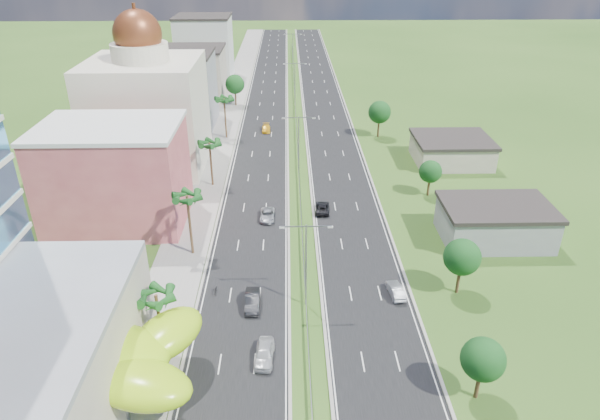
{
  "coord_description": "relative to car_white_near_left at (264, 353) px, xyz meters",
  "views": [
    {
      "loc": [
        -1.92,
        -42.32,
        39.96
      ],
      "look_at": [
        -0.43,
        21.39,
        7.0
      ],
      "focal_mm": 32.0,
      "sensor_mm": 36.0,
      "label": 1
    }
  ],
  "objects": [
    {
      "name": "palm_tree_b",
      "position": [
        -10.84,
        1.39,
        6.21
      ],
      "size": [
        3.6,
        3.6,
        8.1
      ],
      "color": "#47301C",
      "rests_on": "ground"
    },
    {
      "name": "sidewalk_left",
      "position": [
        -12.34,
        89.39,
        -0.79
      ],
      "size": [
        7.0,
        260.0,
        0.12
      ],
      "primitive_type": "cube",
      "color": "gray",
      "rests_on": "ground"
    },
    {
      "name": "streetlight_median_e",
      "position": [
        4.66,
        139.39,
        5.89
      ],
      "size": [
        6.04,
        0.25,
        11.0
      ],
      "color": "gray",
      "rests_on": "ground"
    },
    {
      "name": "palm_tree_c",
      "position": [
        -10.84,
        21.39,
        7.65
      ],
      "size": [
        3.6,
        3.6,
        9.6
      ],
      "color": "#47301C",
      "rests_on": "ground"
    },
    {
      "name": "leafy_tree_rb",
      "position": [
        23.66,
        11.39,
        4.32
      ],
      "size": [
        4.55,
        4.55,
        7.47
      ],
      "color": "#47301C",
      "rests_on": "ground"
    },
    {
      "name": "domed_building",
      "position": [
        -23.34,
        54.39,
        10.5
      ],
      "size": [
        20.0,
        20.0,
        28.7
      ],
      "color": "beige",
      "rests_on": "ground"
    },
    {
      "name": "midrise_grey",
      "position": [
        -22.34,
        79.39,
        7.15
      ],
      "size": [
        16.0,
        15.0,
        16.0
      ],
      "primitive_type": "cube",
      "color": "gray",
      "rests_on": "ground"
    },
    {
      "name": "motorcycle",
      "position": [
        -6.53,
        11.96,
        -0.24
      ],
      "size": [
        0.56,
        1.81,
        1.15
      ],
      "primitive_type": "imported",
      "rotation": [
        0.0,
        0.0,
        -0.01
      ],
      "color": "black",
      "rests_on": "road_left"
    },
    {
      "name": "car_yellow_far_left",
      "position": [
        -2.25,
        73.56,
        -0.15
      ],
      "size": [
        1.99,
        4.63,
        1.33
      ],
      "primitive_type": "imported",
      "rotation": [
        0.0,
        0.0,
        0.03
      ],
      "color": "yellow",
      "rests_on": "road_left"
    },
    {
      "name": "palm_tree_d",
      "position": [
        -10.84,
        44.39,
        6.69
      ],
      "size": [
        3.6,
        3.6,
        8.6
      ],
      "color": "#47301C",
      "rests_on": "ground"
    },
    {
      "name": "car_silver_mid_left",
      "position": [
        -0.66,
        31.35,
        -0.15
      ],
      "size": [
        2.26,
        4.81,
        1.33
      ],
      "primitive_type": "imported",
      "rotation": [
        0.0,
        0.0,
        -0.01
      ],
      "color": "#95989C",
      "rests_on": "road_left"
    },
    {
      "name": "car_silver_right",
      "position": [
        15.87,
        10.96,
        -0.11
      ],
      "size": [
        1.92,
        4.42,
        1.41
      ],
      "primitive_type": "imported",
      "rotation": [
        0.0,
        0.0,
        3.24
      ],
      "color": "#97999E",
      "rests_on": "road_right"
    },
    {
      "name": "midrise_white",
      "position": [
        -22.34,
        124.39,
        8.15
      ],
      "size": [
        16.0,
        15.0,
        18.0
      ],
      "primitive_type": "cube",
      "color": "silver",
      "rests_on": "ground"
    },
    {
      "name": "shed_near",
      "position": [
        32.66,
        24.39,
        1.65
      ],
      "size": [
        15.0,
        10.0,
        5.0
      ],
      "primitive_type": "cube",
      "color": "gray",
      "rests_on": "ground"
    },
    {
      "name": "lime_canopy",
      "position": [
        -15.34,
        -4.61,
        4.14
      ],
      "size": [
        18.0,
        15.0,
        7.4
      ],
      "color": "#A2D715",
      "rests_on": "ground"
    },
    {
      "name": "leafy_tree_lfar",
      "position": [
        -10.84,
        94.39,
        4.72
      ],
      "size": [
        4.9,
        4.9,
        8.05
      ],
      "color": "#47301C",
      "rests_on": "ground"
    },
    {
      "name": "streetlight_median_c",
      "position": [
        4.66,
        49.39,
        5.89
      ],
      "size": [
        6.04,
        0.25,
        11.0
      ],
      "color": "gray",
      "rests_on": "ground"
    },
    {
      "name": "median_guardrail",
      "position": [
        4.66,
        71.38,
        -0.24
      ],
      "size": [
        0.1,
        216.06,
        0.76
      ],
      "color": "gray",
      "rests_on": "ground"
    },
    {
      "name": "leafy_tree_rc",
      "position": [
        26.66,
        39.39,
        3.52
      ],
      "size": [
        3.85,
        3.85,
        6.33
      ],
      "color": "#47301C",
      "rests_on": "ground"
    },
    {
      "name": "midrise_beige",
      "position": [
        -22.34,
        101.39,
        5.65
      ],
      "size": [
        16.0,
        15.0,
        13.0
      ],
      "primitive_type": "cube",
      "color": "#AD9F8F",
      "rests_on": "ground"
    },
    {
      "name": "leafy_tree_ra",
      "position": [
        20.66,
        -5.61,
        3.92
      ],
      "size": [
        4.2,
        4.2,
        6.9
      ],
      "color": "#47301C",
      "rests_on": "ground"
    },
    {
      "name": "palm_tree_e",
      "position": [
        -10.84,
        69.39,
        7.45
      ],
      "size": [
        3.6,
        3.6,
        9.4
      ],
      "color": "#47301C",
      "rests_on": "ground"
    },
    {
      "name": "streetlight_median_b",
      "position": [
        4.66,
        9.39,
        5.89
      ],
      "size": [
        6.04,
        0.25,
        11.0
      ],
      "color": "gray",
      "rests_on": "ground"
    },
    {
      "name": "streetlight_median_d",
      "position": [
        4.66,
        94.39,
        5.89
      ],
      "size": [
        6.04,
        0.25,
        11.0
      ],
      "color": "gray",
      "rests_on": "ground"
    },
    {
      "name": "car_dark_far_right",
      "position": [
        8.12,
        33.69,
        -0.14
      ],
      "size": [
        2.55,
        5.0,
        1.35
      ],
      "primitive_type": "imported",
      "rotation": [
        0.0,
        0.0,
        3.08
      ],
      "color": "black",
      "rests_on": "road_right"
    },
    {
      "name": "shed_far",
      "position": [
        34.66,
        54.39,
        1.35
      ],
      "size": [
        14.0,
        12.0,
        4.4
      ],
      "primitive_type": "cube",
      "color": "#AD9F8F",
      "rests_on": "ground"
    },
    {
      "name": "road_right",
      "position": [
        12.16,
        89.39,
        -0.83
      ],
      "size": [
        11.0,
        260.0,
        0.04
      ],
      "primitive_type": "cube",
      "color": "black",
      "rests_on": "ground"
    },
    {
      "name": "car_dark_left",
      "position": [
        -1.76,
        9.11,
        -0.01
      ],
      "size": [
        1.76,
        4.91,
        1.61
      ],
      "primitive_type": "imported",
      "rotation": [
        0.0,
        0.0,
        0.01
      ],
      "color": "black",
      "rests_on": "road_left"
    },
    {
      "name": "leafy_tree_rd",
      "position": [
        22.66,
        69.39,
        4.72
      ],
      "size": [
        4.9,
        4.9,
        8.05
      ],
      "color": "#47301C",
      "rests_on": "ground"
    },
    {
      "name": "pink_shophouse",
      "position": [
        -23.34,
        31.39,
        6.65
      ],
      "size": [
        20.0,
        15.0,
        15.0
      ],
      "primitive_type": "cube",
      "color": "#B54A52",
      "rests_on": "ground"
    },
    {
      "name": "ground",
      "position": [
        4.66,
        -0.61,
        -0.85
      ],
      "size": [
        500.0,
        500.0,
        0.0
      ],
      "primitive_type": "plane",
      "color": "#2D5119",
      "rests_on": "ground"
    },
    {
      "name": "road_left",
      "position": [
        -2.84,
        89.39,
        -0.83
      ],
      "size": [
        11.0,
        260.0,
        0.04
      ],
      "primitive_type": "cube",
      "color": "black",
      "rests_on": "ground"
    },
    {
      "name": "car_white_near_left",
      "position": [
        0.0,
        0.0,
        0.0
      ],
      "size": [
        2.2,
        4.88,
        1.63
      ],
      "primitive_type": "imported",
      "rotation": [
        0.0,
        0.0,
        -0.06
      ],
      "color": "silver",
      "rests_on": "road_left"
    }
  ]
}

